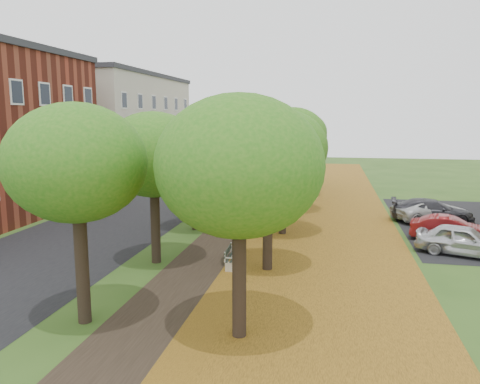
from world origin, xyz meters
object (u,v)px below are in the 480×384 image
at_px(car_red, 450,229).
at_px(car_grey, 432,211).
at_px(bench, 233,257).
at_px(car_silver, 463,240).
at_px(car_white, 431,210).

height_order(car_red, car_grey, car_grey).
bearing_deg(bench, car_silver, -72.73).
bearing_deg(car_grey, car_white, 5.32).
height_order(car_silver, car_white, car_silver).
bearing_deg(car_white, car_grey, 155.61).
xyz_separation_m(car_grey, car_white, (0.00, 0.30, -0.04)).
bearing_deg(car_silver, bench, 130.24).
relative_size(car_grey, car_white, 1.01).
bearing_deg(car_red, car_grey, 11.74).
bearing_deg(bench, car_white, -45.30).
distance_m(car_silver, car_grey, 6.79).
xyz_separation_m(car_silver, car_grey, (0.00, 6.79, -0.01)).
distance_m(car_red, car_grey, 4.34).
height_order(car_silver, car_grey, car_silver).
xyz_separation_m(car_silver, car_white, (0.00, 7.09, -0.05)).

